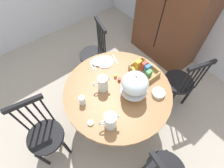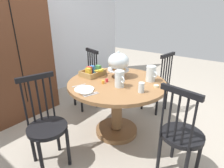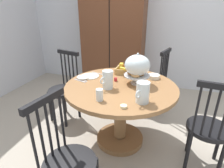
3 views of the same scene
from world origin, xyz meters
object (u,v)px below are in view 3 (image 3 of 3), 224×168
Objects in this scene: windsor_chair_facing_door at (64,90)px; china_plate_small at (83,77)px; wooden_armoire at (114,38)px; butter_dish at (124,106)px; windsor_chair_near_window at (208,130)px; milk_pitcher at (143,93)px; windsor_chair_by_cabinet at (153,83)px; orange_juice_pitcher at (108,80)px; pastry_stand_with_dome at (137,66)px; windsor_chair_far_side at (67,163)px; dining_table at (121,102)px; cereal_bowl at (154,76)px; china_plate_large at (90,76)px; cereal_basket at (129,70)px; drinking_glass at (100,95)px.

china_plate_small is (0.40, -0.19, 0.30)m from windsor_chair_facing_door.
butter_dish is (0.67, -2.00, -0.23)m from wooden_armoire.
windsor_chair_near_window reaches higher than milk_pitcher.
orange_juice_pitcher is at bearing -112.71° from windsor_chair_by_cabinet.
windsor_chair_facing_door is 0.53m from china_plate_small.
windsor_chair_by_cabinet is at bearing 79.37° from pastry_stand_with_dome.
china_plate_small is at bearing 107.04° from windsor_chair_far_side.
wooden_armoire is at bearing 108.90° from dining_table.
pastry_stand_with_dome is at bearing -127.53° from cereal_bowl.
orange_juice_pitcher reaches higher than dining_table.
pastry_stand_with_dome is 0.61m from china_plate_large.
dining_table is at bearing -89.81° from cereal_basket.
milk_pitcher reaches higher than drinking_glass.
orange_juice_pitcher is (0.07, 0.77, 0.37)m from windsor_chair_far_side.
milk_pitcher is 0.63m from cereal_bowl.
pastry_stand_with_dome reaches higher than milk_pitcher.
china_plate_small is at bearing 153.34° from orange_juice_pitcher.
windsor_chair_facing_door is at bearing -104.63° from wooden_armoire.
windsor_chair_far_side is at bearing -58.86° from windsor_chair_facing_door.
windsor_chair_facing_door is 1.27m from butter_dish.
windsor_chair_far_side is 3.09× the size of cereal_basket.
china_plate_small is (0.06, -1.48, -0.23)m from wooden_armoire.
dining_table is at bearing 131.04° from milk_pitcher.
china_plate_large is 0.76m from cereal_bowl.
windsor_chair_near_window is at bearing -8.58° from china_plate_small.
dining_table is at bearing 107.03° from butter_dish.
china_plate_large is at bearing 133.36° from butter_dish.
milk_pitcher is at bearing -68.73° from cereal_basket.
milk_pitcher reaches higher than cereal_basket.
cereal_bowl is (1.19, 0.05, 0.31)m from windsor_chair_facing_door.
cereal_basket is at bearing 90.19° from dining_table.
china_plate_large is (-0.57, 0.05, -0.19)m from pastry_stand_with_dome.
pastry_stand_with_dome is at bearing 62.55° from drinking_glass.
milk_pitcher is 0.21m from butter_dish.
wooden_armoire is 2.01× the size of windsor_chair_near_window.
cereal_bowl is (0.43, 0.42, -0.06)m from orange_juice_pitcher.
windsor_chair_near_window is 8.86× the size of drinking_glass.
milk_pitcher is (0.27, -0.31, 0.30)m from dining_table.
dining_table is 1.24× the size of windsor_chair_by_cabinet.
wooden_armoire is at bearing 104.12° from orange_juice_pitcher.
pastry_stand_with_dome reaches higher than drinking_glass.
windsor_chair_facing_door reaches higher than china_plate_small.
wooden_armoire reaches higher than butter_dish.
wooden_armoire reaches higher than windsor_chair_facing_door.
china_plate_small is at bearing 172.24° from dining_table.
windsor_chair_near_window is 0.79m from cereal_bowl.
orange_juice_pitcher is at bearing -135.41° from cereal_bowl.
cereal_basket reaches higher than drinking_glass.
drinking_glass is at bearing -120.82° from cereal_bowl.
milk_pitcher is at bearing -33.11° from china_plate_large.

